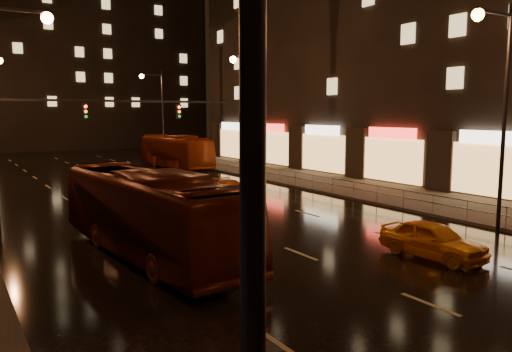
{
  "coord_description": "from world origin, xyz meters",
  "views": [
    {
      "loc": [
        -11.34,
        -10.8,
        5.36
      ],
      "look_at": [
        0.7,
        8.33,
        2.5
      ],
      "focal_mm": 35.0,
      "sensor_mm": 36.0,
      "label": 1
    }
  ],
  "objects_px": {
    "bus_curb": "(175,151)",
    "taxi_far": "(231,189)",
    "taxi_near": "(433,240)",
    "bus_red": "(149,213)"
  },
  "relations": [
    {
      "from": "taxi_far",
      "to": "bus_red",
      "type": "bearing_deg",
      "value": -126.65
    },
    {
      "from": "bus_red",
      "to": "taxi_far",
      "type": "xyz_separation_m",
      "value": [
        8.92,
        9.65,
        -1.06
      ]
    },
    {
      "from": "bus_curb",
      "to": "taxi_far",
      "type": "height_order",
      "value": "bus_curb"
    },
    {
      "from": "bus_curb",
      "to": "taxi_near",
      "type": "height_order",
      "value": "bus_curb"
    },
    {
      "from": "taxi_far",
      "to": "taxi_near",
      "type": "bearing_deg",
      "value": -84.44
    },
    {
      "from": "bus_curb",
      "to": "taxi_near",
      "type": "bearing_deg",
      "value": -98.75
    },
    {
      "from": "bus_red",
      "to": "bus_curb",
      "type": "xyz_separation_m",
      "value": [
        12.96,
        27.97,
        -0.01
      ]
    },
    {
      "from": "bus_red",
      "to": "bus_curb",
      "type": "distance_m",
      "value": 30.83
    },
    {
      "from": "bus_curb",
      "to": "taxi_far",
      "type": "distance_m",
      "value": 18.79
    },
    {
      "from": "bus_red",
      "to": "taxi_near",
      "type": "xyz_separation_m",
      "value": [
        8.77,
        -5.95,
        -0.93
      ]
    }
  ]
}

